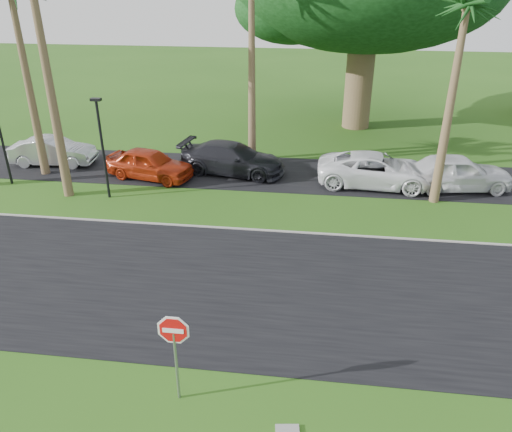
{
  "coord_description": "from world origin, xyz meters",
  "views": [
    {
      "loc": [
        3.56,
        -11.81,
        9.51
      ],
      "look_at": [
        1.55,
        3.75,
        1.8
      ],
      "focal_mm": 35.0,
      "sensor_mm": 36.0,
      "label": 1
    }
  ],
  "objects_px": {
    "car_minivan": "(376,170)",
    "stop_sign_near": "(174,341)",
    "car_pickup": "(457,173)",
    "car_red": "(150,164)",
    "car_dark": "(232,159)",
    "car_silver": "(53,152)"
  },
  "relations": [
    {
      "from": "car_silver",
      "to": "car_dark",
      "type": "relative_size",
      "value": 0.82
    },
    {
      "from": "car_silver",
      "to": "car_pickup",
      "type": "relative_size",
      "value": 0.88
    },
    {
      "from": "car_silver",
      "to": "car_pickup",
      "type": "height_order",
      "value": "car_pickup"
    },
    {
      "from": "car_pickup",
      "to": "car_red",
      "type": "bearing_deg",
      "value": 83.39
    },
    {
      "from": "car_red",
      "to": "car_dark",
      "type": "relative_size",
      "value": 0.82
    },
    {
      "from": "stop_sign_near",
      "to": "car_red",
      "type": "distance_m",
      "value": 15.07
    },
    {
      "from": "car_dark",
      "to": "car_red",
      "type": "bearing_deg",
      "value": 116.64
    },
    {
      "from": "stop_sign_near",
      "to": "car_minivan",
      "type": "relative_size",
      "value": 0.46
    },
    {
      "from": "stop_sign_near",
      "to": "car_silver",
      "type": "distance_m",
      "value": 19.01
    },
    {
      "from": "car_red",
      "to": "car_dark",
      "type": "xyz_separation_m",
      "value": [
        4.03,
        1.25,
        0.03
      ]
    },
    {
      "from": "car_red",
      "to": "car_dark",
      "type": "distance_m",
      "value": 4.21
    },
    {
      "from": "car_silver",
      "to": "car_minivan",
      "type": "distance_m",
      "value": 17.15
    },
    {
      "from": "stop_sign_near",
      "to": "car_silver",
      "type": "relative_size",
      "value": 0.59
    },
    {
      "from": "car_dark",
      "to": "car_minivan",
      "type": "relative_size",
      "value": 0.96
    },
    {
      "from": "car_minivan",
      "to": "stop_sign_near",
      "type": "bearing_deg",
      "value": 161.18
    },
    {
      "from": "stop_sign_near",
      "to": "car_pickup",
      "type": "relative_size",
      "value": 0.52
    },
    {
      "from": "stop_sign_near",
      "to": "car_pickup",
      "type": "height_order",
      "value": "stop_sign_near"
    },
    {
      "from": "car_silver",
      "to": "car_red",
      "type": "relative_size",
      "value": 1.01
    },
    {
      "from": "car_dark",
      "to": "car_minivan",
      "type": "bearing_deg",
      "value": -86.27
    },
    {
      "from": "car_pickup",
      "to": "stop_sign_near",
      "type": "bearing_deg",
      "value": 137.69
    },
    {
      "from": "car_silver",
      "to": "car_minivan",
      "type": "relative_size",
      "value": 0.79
    },
    {
      "from": "car_silver",
      "to": "stop_sign_near",
      "type": "bearing_deg",
      "value": -148.82
    }
  ]
}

